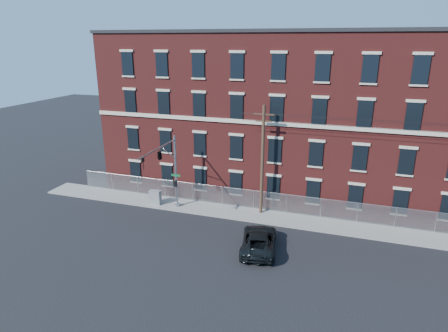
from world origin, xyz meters
TOP-DOWN VIEW (x-y plane):
  - ground at (0.00, 0.00)m, footprint 140.00×140.00m
  - sidewalk at (12.00, 5.00)m, footprint 65.00×3.00m
  - mill_building at (12.00, 13.93)m, footprint 55.30×14.32m
  - chain_link_fence at (12.00, 6.30)m, footprint 59.06×0.06m
  - traffic_signal_mast at (-6.00, 2.18)m, footprint 0.90×6.75m
  - utility_pole_near at (2.00, 5.60)m, footprint 1.80×0.28m
  - pickup_truck at (3.28, -0.75)m, footprint 3.46×5.89m
  - utility_cabinet at (-8.23, 4.30)m, footprint 1.13×0.59m

SIDE VIEW (x-z plane):
  - ground at x=0.00m, z-range 0.00..0.00m
  - sidewalk at x=12.00m, z-range 0.00..0.12m
  - pickup_truck at x=3.28m, z-range 0.00..1.54m
  - utility_cabinet at x=-8.23m, z-range 0.12..1.51m
  - chain_link_fence at x=12.00m, z-range 0.13..1.98m
  - utility_pole_near at x=2.00m, z-range 0.34..10.34m
  - traffic_signal_mast at x=-6.00m, z-range 1.89..8.89m
  - mill_building at x=12.00m, z-range 0.00..16.30m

